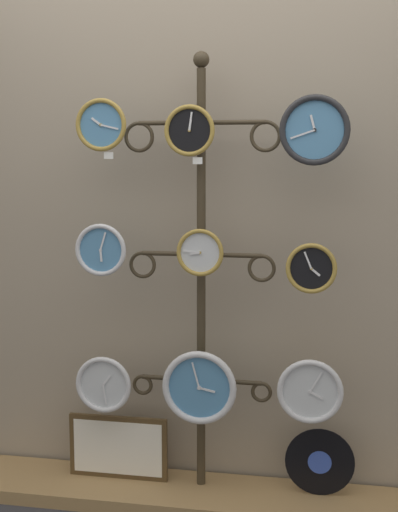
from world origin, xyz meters
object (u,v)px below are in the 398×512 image
(clock_top_center, at_px, (190,131))
(vinyl_record, at_px, (320,462))
(clock_top_right, at_px, (315,130))
(picture_frame, at_px, (118,447))
(clock_top_left, at_px, (101,125))
(clock_bottom_right, at_px, (310,391))
(clock_middle_left, at_px, (101,250))
(clock_bottom_left, at_px, (104,384))
(display_stand, at_px, (201,345))
(clock_middle_center, at_px, (200,252))
(clock_bottom_center, at_px, (199,387))
(clock_middle_right, at_px, (311,268))

(clock_top_center, xyz_separation_m, vinyl_record, (0.55, 0.07, -1.40))
(clock_top_right, bearing_deg, picture_frame, 174.62)
(clock_top_left, relative_size, picture_frame, 0.48)
(clock_bottom_right, bearing_deg, clock_middle_left, -179.61)
(clock_middle_left, height_order, clock_bottom_left, clock_middle_left)
(clock_bottom_left, distance_m, vinyl_record, 0.99)
(vinyl_record, bearing_deg, clock_top_right, -121.72)
(display_stand, relative_size, clock_top_center, 9.22)
(display_stand, height_order, clock_top_right, display_stand)
(clock_top_left, height_order, clock_middle_center, clock_top_left)
(vinyl_record, distance_m, picture_frame, 0.90)
(display_stand, relative_size, clock_bottom_center, 6.08)
(clock_bottom_right, height_order, picture_frame, clock_bottom_right)
(clock_bottom_center, relative_size, clock_bottom_right, 1.17)
(clock_middle_center, distance_m, clock_bottom_left, 0.73)
(clock_top_right, height_order, vinyl_record, clock_top_right)
(clock_middle_right, bearing_deg, clock_bottom_right, 37.64)
(clock_top_center, bearing_deg, display_stand, 67.62)
(clock_top_center, xyz_separation_m, clock_bottom_left, (-0.38, -0.01, -1.09))
(clock_top_center, bearing_deg, clock_top_left, -176.88)
(display_stand, bearing_deg, clock_middle_center, -81.59)
(clock_top_left, distance_m, clock_bottom_center, 1.17)
(clock_bottom_left, xyz_separation_m, clock_bottom_center, (0.43, -0.03, 0.02))
(clock_middle_center, height_order, clock_bottom_center, clock_middle_center)
(display_stand, height_order, clock_bottom_right, display_stand)
(clock_middle_center, bearing_deg, clock_top_center, 157.41)
(clock_top_left, distance_m, clock_middle_left, 0.52)
(clock_top_center, relative_size, clock_middle_center, 1.06)
(clock_top_right, xyz_separation_m, picture_frame, (-0.85, 0.08, -1.40))
(clock_bottom_left, relative_size, picture_frame, 0.55)
(clock_middle_left, distance_m, clock_middle_right, 0.88)
(clock_top_left, xyz_separation_m, clock_bottom_right, (0.88, -0.00, -1.09))
(clock_top_right, bearing_deg, clock_bottom_right, -64.81)
(clock_top_left, distance_m, clock_bottom_left, 1.11)
(clock_middle_left, xyz_separation_m, clock_bottom_center, (0.42, -0.01, -0.57))
(display_stand, bearing_deg, clock_bottom_right, -12.40)
(clock_middle_right, bearing_deg, clock_top_center, 176.68)
(clock_middle_center, relative_size, picture_frame, 0.43)
(clock_top_center, bearing_deg, clock_middle_center, -22.59)
(clock_bottom_left, relative_size, clock_bottom_center, 0.79)
(vinyl_record, bearing_deg, clock_bottom_center, -168.39)
(vinyl_record, bearing_deg, clock_top_left, -174.67)
(vinyl_record, relative_size, picture_frame, 0.65)
(clock_top_center, relative_size, vinyl_record, 0.71)
(display_stand, distance_m, clock_bottom_left, 0.46)
(clock_top_left, xyz_separation_m, clock_middle_right, (0.87, -0.01, -0.57))
(clock_bottom_center, xyz_separation_m, picture_frame, (-0.39, 0.10, -0.34))
(clock_bottom_right, bearing_deg, clock_bottom_center, -178.36)
(clock_middle_left, bearing_deg, clock_middle_center, 1.49)
(clock_top_right, distance_m, vinyl_record, 1.40)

